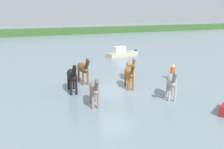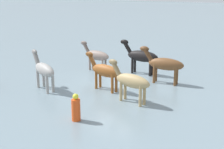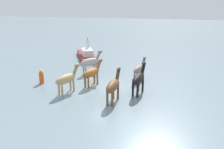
{
  "view_description": "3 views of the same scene",
  "coord_description": "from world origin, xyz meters",
  "views": [
    {
      "loc": [
        -6.62,
        -14.75,
        5.02
      ],
      "look_at": [
        -0.05,
        0.1,
        1.03
      ],
      "focal_mm": 41.77,
      "sensor_mm": 36.0,
      "label": 1
    },
    {
      "loc": [
        15.59,
        7.14,
        5.39
      ],
      "look_at": [
        0.58,
        0.12,
        0.69
      ],
      "focal_mm": 52.36,
      "sensor_mm": 36.0,
      "label": 2
    },
    {
      "loc": [
        -4.97,
        15.23,
        6.04
      ],
      "look_at": [
        -0.24,
        -0.68,
        0.79
      ],
      "focal_mm": 36.27,
      "sensor_mm": 36.0,
      "label": 3
    }
  ],
  "objects": [
    {
      "name": "horse_dark_mare",
      "position": [
        1.15,
        -0.02,
        1.03
      ],
      "size": [
        1.06,
        2.4,
        1.86
      ],
      "rotation": [
        0.0,
        0.0,
        4.42
      ],
      "color": "brown",
      "rests_on": "ground_plane"
    },
    {
      "name": "ground_plane",
      "position": [
        0.0,
        0.0,
        0.0
      ],
      "size": [
        157.95,
        157.95,
        0.0
      ],
      "primitive_type": "plane",
      "color": "gray"
    },
    {
      "name": "horse_chestnut_trailing",
      "position": [
        2.27,
        1.88,
        1.04
      ],
      "size": [
        1.08,
        2.41,
        1.88
      ],
      "rotation": [
        0.0,
        0.0,
        4.42
      ],
      "color": "tan",
      "rests_on": "ground_plane"
    },
    {
      "name": "horse_lead",
      "position": [
        -2.54,
        0.61,
        1.1
      ],
      "size": [
        0.85,
        2.59,
        2.0
      ],
      "rotation": [
        0.0,
        0.0,
        4.58
      ],
      "color": "black",
      "rests_on": "ground_plane"
    },
    {
      "name": "horse_gray_outer",
      "position": [
        -1.25,
        2.41,
        1.09
      ],
      "size": [
        0.64,
        2.54,
        1.98
      ],
      "rotation": [
        0.0,
        0.0,
        4.68
      ],
      "color": "brown",
      "rests_on": "ground_plane"
    },
    {
      "name": "buoy_channel_marker",
      "position": [
        5.15,
        0.66,
        0.51
      ],
      "size": [
        0.36,
        0.36,
        1.14
      ],
      "color": "#E54C19",
      "rests_on": "ground_plane"
    },
    {
      "name": "boat_skiff_near",
      "position": [
        4.92,
        -7.93,
        0.33
      ],
      "size": [
        4.18,
        5.56,
        1.37
      ],
      "rotation": [
        0.0,
        0.0,
        2.11
      ],
      "color": "maroon",
      "rests_on": "ground_plane"
    },
    {
      "name": "horse_pinto_flank",
      "position": [
        2.41,
        -2.88,
        1.07
      ],
      "size": [
        1.59,
        2.34,
        1.94
      ],
      "rotation": [
        0.0,
        0.0,
        4.19
      ],
      "color": "#9E9993",
      "rests_on": "ground_plane"
    },
    {
      "name": "horse_dun_straggler",
      "position": [
        -2.09,
        -2.2,
        0.98
      ],
      "size": [
        0.92,
        2.29,
        1.77
      ],
      "rotation": [
        0.0,
        0.0,
        4.48
      ],
      "color": "gray",
      "rests_on": "ground_plane"
    },
    {
      "name": "person_watcher_seated",
      "position": [
        4.82,
        -8.17,
        1.77
      ],
      "size": [
        0.32,
        0.32,
        1.19
      ],
      "color": "silver",
      "rests_on": "boat_skiff_near"
    }
  ]
}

